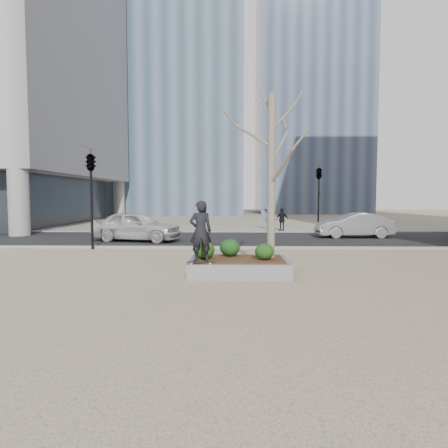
{
  "coord_description": "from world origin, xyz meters",
  "views": [
    {
      "loc": [
        0.82,
        -12.07,
        2.38
      ],
      "look_at": [
        0.5,
        2.0,
        1.4
      ],
      "focal_mm": 32.0,
      "sensor_mm": 36.0,
      "label": 1
    }
  ],
  "objects_px": {
    "skateboarder": "(201,231)",
    "police_car": "(137,226)",
    "planter": "(239,267)",
    "skateboard": "(201,263)"
  },
  "relations": [
    {
      "from": "skateboarder",
      "to": "police_car",
      "type": "relative_size",
      "value": 0.37
    },
    {
      "from": "skateboard",
      "to": "planter",
      "type": "bearing_deg",
      "value": 30.46
    },
    {
      "from": "planter",
      "to": "skateboarder",
      "type": "relative_size",
      "value": 1.73
    },
    {
      "from": "planter",
      "to": "skateboard",
      "type": "xyz_separation_m",
      "value": [
        -1.1,
        -0.82,
        0.26
      ]
    },
    {
      "from": "planter",
      "to": "skateboard",
      "type": "height_order",
      "value": "skateboard"
    },
    {
      "from": "skateboard",
      "to": "police_car",
      "type": "relative_size",
      "value": 0.17
    },
    {
      "from": "planter",
      "to": "police_car",
      "type": "relative_size",
      "value": 0.65
    },
    {
      "from": "police_car",
      "to": "planter",
      "type": "bearing_deg",
      "value": -136.39
    },
    {
      "from": "planter",
      "to": "police_car",
      "type": "height_order",
      "value": "police_car"
    },
    {
      "from": "skateboarder",
      "to": "planter",
      "type": "bearing_deg",
      "value": -154.34
    }
  ]
}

